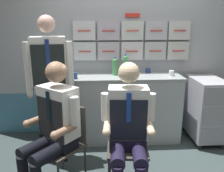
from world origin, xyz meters
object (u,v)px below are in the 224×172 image
at_px(folding_chair_right, 127,136).
at_px(crew_member_standing, 50,77).
at_px(service_trolley, 205,108).
at_px(crew_member_right, 128,124).
at_px(folding_chair_left, 66,136).
at_px(crew_member_left, 53,122).
at_px(sparkling_bottle_green, 115,66).
at_px(coffee_cup_white, 148,71).

distance_m(folding_chair_right, crew_member_standing, 1.11).
height_order(service_trolley, crew_member_right, crew_member_right).
distance_m(folding_chair_left, crew_member_standing, 0.72).
relative_size(crew_member_left, crew_member_right, 1.00).
distance_m(service_trolley, folding_chair_left, 2.00).
height_order(folding_chair_left, folding_chair_right, same).
bearing_deg(sparkling_bottle_green, crew_member_left, -122.56).
distance_m(crew_member_left, coffee_cup_white, 1.67).
relative_size(service_trolley, sparkling_bottle_green, 3.51).
xyz_separation_m(crew_member_left, folding_chair_right, (0.73, 0.08, -0.21)).
height_order(crew_member_right, coffee_cup_white, crew_member_right).
relative_size(service_trolley, crew_member_right, 0.69).
xyz_separation_m(folding_chair_right, coffee_cup_white, (0.43, 1.09, 0.46)).
distance_m(crew_member_standing, coffee_cup_white, 1.41).
bearing_deg(coffee_cup_white, crew_member_left, -134.76).
height_order(crew_member_right, sparkling_bottle_green, crew_member_right).
relative_size(crew_member_left, coffee_cup_white, 17.95).
relative_size(folding_chair_left, crew_member_right, 0.64).
relative_size(folding_chair_right, crew_member_standing, 0.48).
relative_size(service_trolley, crew_member_standing, 0.52).
xyz_separation_m(crew_member_right, crew_member_standing, (-0.83, 0.64, 0.32)).
height_order(service_trolley, coffee_cup_white, coffee_cup_white).
bearing_deg(crew_member_standing, crew_member_left, -78.56).
height_order(crew_member_standing, sparkling_bottle_green, crew_member_standing).
bearing_deg(crew_member_right, sparkling_bottle_green, 92.36).
bearing_deg(coffee_cup_white, crew_member_standing, -154.58).
bearing_deg(crew_member_left, coffee_cup_white, 45.24).
bearing_deg(crew_member_left, crew_member_right, -6.13).
distance_m(service_trolley, crew_member_right, 1.58).
height_order(folding_chair_right, crew_member_right, crew_member_right).
bearing_deg(crew_member_right, crew_member_left, 173.87).
bearing_deg(crew_member_standing, crew_member_right, -37.56).
height_order(service_trolley, folding_chair_left, service_trolley).
height_order(crew_member_left, crew_member_right, crew_member_left).
height_order(folding_chair_right, crew_member_standing, crew_member_standing).
bearing_deg(folding_chair_right, service_trolley, 34.26).
xyz_separation_m(crew_member_left, coffee_cup_white, (1.16, 1.17, 0.25)).
xyz_separation_m(service_trolley, crew_member_left, (-1.94, -0.90, 0.23)).
xyz_separation_m(folding_chair_right, crew_member_right, (-0.01, -0.16, 0.21)).
distance_m(folding_chair_left, folding_chair_right, 0.63).
bearing_deg(service_trolley, crew_member_standing, -170.67).
height_order(folding_chair_left, sparkling_bottle_green, sparkling_bottle_green).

